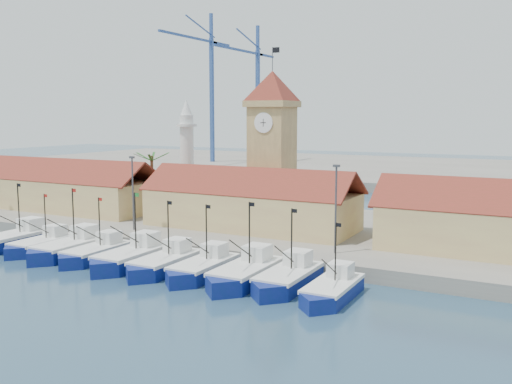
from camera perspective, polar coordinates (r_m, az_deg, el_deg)
The scene contains 21 objects.
ground at distance 55.55m, azimuth -10.43°, elevation -8.53°, with size 400.00×400.00×0.00m, color navy.
quay at distance 75.15m, azimuth 0.92°, elevation -3.59°, with size 140.00×32.00×1.50m, color gray.
terminal at distance 156.08m, azimuth 15.31°, elevation 2.03°, with size 240.00×80.00×2.00m, color gray.
boat_0 at distance 73.01m, azimuth -23.08°, elevation -4.48°, with size 3.82×10.47×7.93m.
boat_1 at distance 69.55m, azimuth -20.73°, elevation -5.03°, with size 3.34×9.14×6.91m.
boat_2 at distance 66.21m, azimuth -18.27°, elevation -5.45°, with size 3.80×10.41×7.87m.
boat_3 at distance 63.51m, azimuth -15.82°, elevation -5.97°, with size 3.42×9.38×7.09m.
boat_4 at distance 60.19m, azimuth -12.47°, elevation -6.52°, with size 3.85×10.54×7.98m.
boat_5 at distance 57.51m, azimuth -9.23°, elevation -7.15°, with size 3.58×9.81×7.42m.
boat_6 at distance 55.31m, azimuth -5.44°, elevation -7.70°, with size 3.53×9.66×7.31m.
boat_7 at distance 53.00m, azimuth -1.16°, elevation -8.27°, with size 3.81×10.45×7.91m.
boat_8 at distance 51.63m, azimuth 3.13°, elevation -8.76°, with size 3.63×9.94×7.52m.
boat_9 at distance 48.98m, azimuth 7.56°, elevation -9.81°, with size 3.28×8.99×6.80m.
hall_left at distance 90.56m, azimuth -18.66°, elevation -0.01°, with size 31.20×10.13×7.61m.
hall_center at distance 71.09m, azimuth -0.52°, elevation -1.58°, with size 27.04×10.13×7.61m.
clock_tower at distance 75.60m, azimuth 1.63°, elevation 5.04°, with size 5.80×5.80×22.70m.
minaret at distance 85.04m, azimuth -6.91°, elevation 3.76°, with size 3.00×3.00×16.30m.
palm_tree at distance 86.68m, azimuth -10.35°, elevation 1.45°, with size 5.60×5.03×8.39m.
lamp_posts at distance 63.60m, azimuth -3.54°, elevation -0.41°, with size 80.70×0.25×9.03m.
crane_blue_far at distance 168.66m, azimuth -4.77°, elevation 11.14°, with size 1.00×34.77×42.79m.
crane_blue_near at distance 167.70m, azimuth -0.10°, elevation 10.51°, with size 1.00×34.03×39.33m.
Camera 1 is at (33.19, -41.84, 15.26)m, focal length 40.00 mm.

